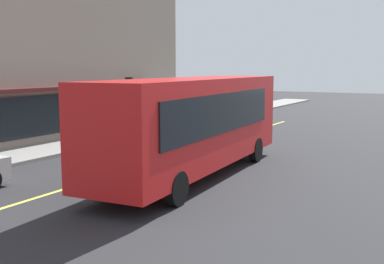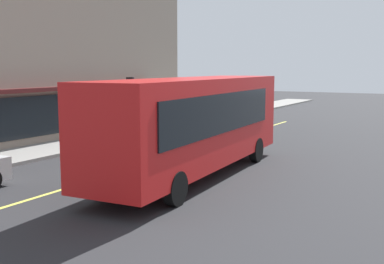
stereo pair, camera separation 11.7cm
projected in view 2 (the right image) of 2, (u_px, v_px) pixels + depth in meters
ground at (139, 166)px, 18.82m from camera, size 120.00×120.00×0.00m
sidewalk at (36, 152)px, 21.60m from camera, size 80.00×3.01×0.15m
lane_centre_stripe at (139, 166)px, 18.82m from camera, size 36.00×0.16×0.01m
bus at (195, 121)px, 16.85m from camera, size 11.25×3.14×3.50m
traffic_light at (131, 92)px, 25.77m from camera, size 0.30×0.52×3.20m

